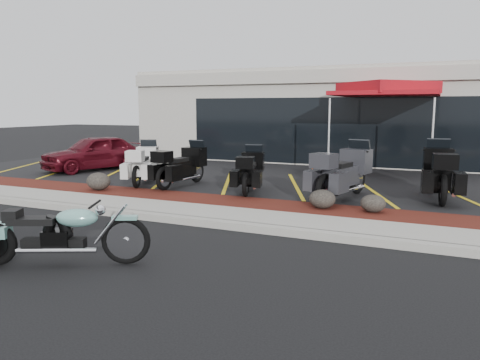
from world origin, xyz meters
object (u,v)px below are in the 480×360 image
at_px(hero_cruiser, 126,233).
at_px(popup_canopy, 387,91).
at_px(traffic_cone, 313,171).
at_px(parked_car, 94,153).
at_px(touring_white, 149,160).

xyz_separation_m(hero_cruiser, popup_canopy, (2.51, 10.96, 2.48)).
bearing_deg(popup_canopy, traffic_cone, -113.68).
bearing_deg(parked_car, traffic_cone, 31.68).
bearing_deg(touring_white, popup_canopy, -78.20).
bearing_deg(touring_white, parked_car, 48.32).
relative_size(hero_cruiser, popup_canopy, 0.65).
distance_m(traffic_cone, popup_canopy, 3.78).
height_order(touring_white, popup_canopy, popup_canopy).
bearing_deg(touring_white, traffic_cone, -83.51).
height_order(traffic_cone, popup_canopy, popup_canopy).
height_order(parked_car, popup_canopy, popup_canopy).
relative_size(hero_cruiser, touring_white, 1.30).
distance_m(touring_white, popup_canopy, 8.23).
height_order(parked_car, traffic_cone, parked_car).
xyz_separation_m(touring_white, popup_canopy, (6.63, 4.36, 2.19)).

